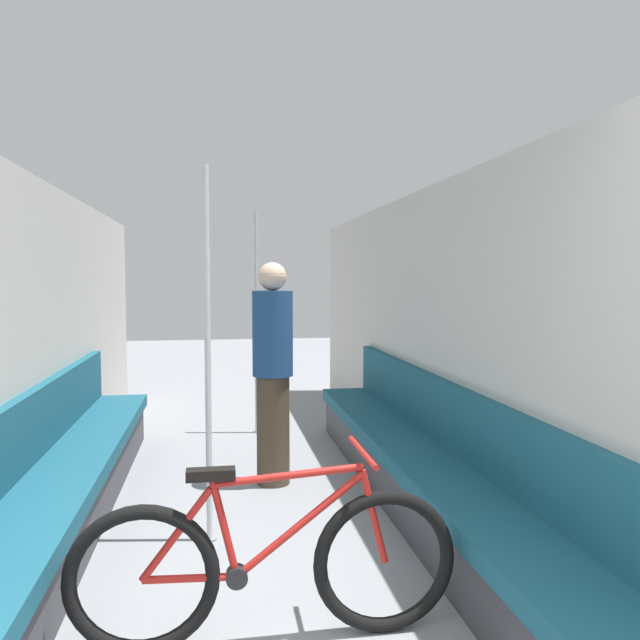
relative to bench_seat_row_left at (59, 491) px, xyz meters
The scene contains 8 objects.
wall_left 0.87m from the bench_seat_row_left, 164.15° to the right, with size 0.10×9.15×2.20m, color beige.
wall_right 2.64m from the bench_seat_row_left, ahead, with size 0.10×9.15×2.20m, color beige.
bench_seat_row_left is the anchor object (origin of this frame).
bench_seat_row_right 2.25m from the bench_seat_row_left, ahead, with size 0.48×4.54×0.86m.
bicycle 1.70m from the bench_seat_row_left, 48.53° to the right, with size 1.65×0.46×0.81m.
grab_pole_near 1.19m from the bench_seat_row_left, 11.78° to the right, with size 0.08×0.08×2.18m.
grab_pole_far 2.80m from the bench_seat_row_left, 60.50° to the left, with size 0.08×0.08×2.18m.
passenger_standing 1.65m from the bench_seat_row_left, 29.78° to the left, with size 0.30×0.30×1.66m.
Camera 1 is at (-0.20, -0.77, 1.54)m, focal length 35.00 mm.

